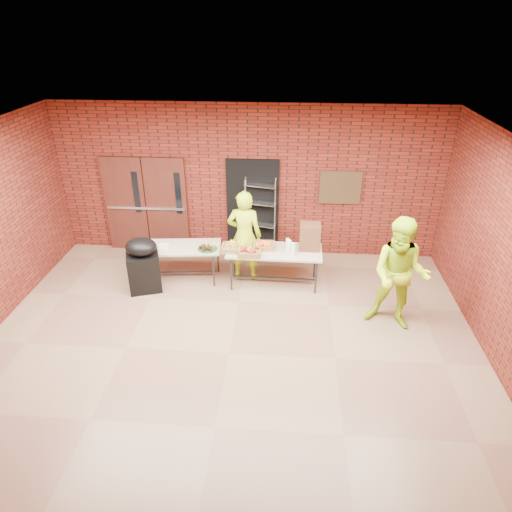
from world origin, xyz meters
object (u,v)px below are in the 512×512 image
at_px(wire_rack, 260,218).
at_px(volunteer_woman, 244,236).
at_px(covered_grill, 143,265).
at_px(table_left, 177,249).
at_px(table_right, 274,253).
at_px(coffee_dispenser, 310,236).
at_px(volunteer_man, 400,275).

height_order(wire_rack, volunteer_woman, volunteer_woman).
distance_m(covered_grill, volunteer_woman, 1.99).
bearing_deg(table_left, table_right, -8.69).
bearing_deg(coffee_dispenser, covered_grill, -170.78).
bearing_deg(table_left, wire_rack, 29.09).
bearing_deg(volunteer_man, wire_rack, 155.69).
xyz_separation_m(table_left, table_right, (1.90, -0.10, 0.04)).
height_order(wire_rack, table_left, wire_rack).
distance_m(coffee_dispenser, volunteer_woman, 1.26).
distance_m(table_left, covered_grill, 0.73).
bearing_deg(coffee_dispenser, volunteer_woman, 175.38).
height_order(covered_grill, volunteer_man, volunteer_man).
height_order(wire_rack, volunteer_man, volunteer_man).
relative_size(wire_rack, volunteer_man, 0.89).
distance_m(table_right, volunteer_man, 2.40).
distance_m(table_left, table_right, 1.91).
distance_m(coffee_dispenser, volunteer_man, 1.92).
xyz_separation_m(wire_rack, coffee_dispenser, (1.01, -1.06, 0.12)).
bearing_deg(volunteer_woman, table_left, 9.66).
height_order(coffee_dispenser, covered_grill, coffee_dispenser).
xyz_separation_m(covered_grill, volunteer_man, (4.51, -0.79, 0.44)).
relative_size(table_left, volunteer_woman, 0.96).
bearing_deg(wire_rack, table_right, -59.40).
bearing_deg(volunteer_woman, coffee_dispenser, 179.54).
bearing_deg(volunteer_man, volunteer_woman, 172.19).
height_order(covered_grill, volunteer_woman, volunteer_woman).
relative_size(table_left, coffee_dispenser, 3.47).
xyz_separation_m(table_right, volunteer_man, (2.07, -1.18, 0.30)).
height_order(wire_rack, covered_grill, wire_rack).
distance_m(table_right, coffee_dispenser, 0.74).
bearing_deg(volunteer_woman, volunteer_man, 156.39).
height_order(table_left, coffee_dispenser, coffee_dispenser).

